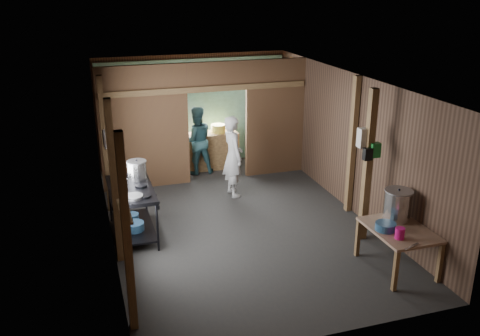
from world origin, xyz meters
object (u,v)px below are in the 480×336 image
object	(u,v)px
stock_pot	(398,206)
yellow_tub	(218,128)
gas_range	(132,212)
prep_table	(397,249)
cook	(233,156)
pink_bucket	(400,233)
stove_pot_large	(137,170)

from	to	relation	value
stock_pot	yellow_tub	bearing A→B (deg)	106.72
gas_range	prep_table	bearing A→B (deg)	-32.19
cook	stock_pot	bearing A→B (deg)	-157.50
pink_bucket	cook	bearing A→B (deg)	109.34
prep_table	yellow_tub	xyz separation A→B (m)	(-1.37, 5.30, 0.61)
stock_pot	cook	bearing A→B (deg)	117.02
prep_table	yellow_tub	size ratio (longest dim) A/B	3.33
pink_bucket	cook	distance (m)	4.07
stock_pot	pink_bucket	size ratio (longest dim) A/B	3.07
stove_pot_large	yellow_tub	size ratio (longest dim) A/B	1.02
cook	prep_table	bearing A→B (deg)	-161.32
cook	stove_pot_large	bearing A→B (deg)	107.89
stove_pot_large	stock_pot	xyz separation A→B (m)	(3.68, -2.44, -0.13)
stock_pot	cook	world-z (taller)	cook
stove_pot_large	stock_pot	distance (m)	4.42
stock_pot	yellow_tub	xyz separation A→B (m)	(-1.50, 5.00, 0.04)
prep_table	stove_pot_large	xyz separation A→B (m)	(-3.54, 2.74, 0.70)
pink_bucket	yellow_tub	size ratio (longest dim) A/B	0.48
stove_pot_large	prep_table	bearing A→B (deg)	-37.77
prep_table	stock_pot	world-z (taller)	stock_pot
gas_range	yellow_tub	world-z (taller)	yellow_tub
stock_pot	pink_bucket	bearing A→B (deg)	-119.39
gas_range	cook	distance (m)	2.54
pink_bucket	yellow_tub	xyz separation A→B (m)	(-1.18, 5.57, 0.19)
stove_pot_large	stock_pot	bearing A→B (deg)	-33.59
stove_pot_large	pink_bucket	world-z (taller)	stove_pot_large
gas_range	stove_pot_large	xyz separation A→B (m)	(0.17, 0.41, 0.60)
stove_pot_large	yellow_tub	world-z (taller)	stove_pot_large
prep_table	stock_pot	size ratio (longest dim) A/B	2.24
stove_pot_large	stock_pot	world-z (taller)	stove_pot_large
prep_table	stock_pot	distance (m)	0.66
gas_range	yellow_tub	xyz separation A→B (m)	(2.34, 2.96, 0.50)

